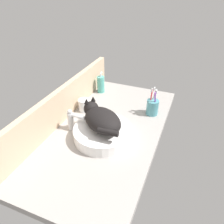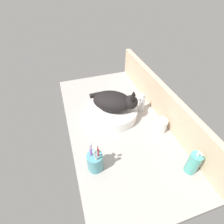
# 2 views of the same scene
# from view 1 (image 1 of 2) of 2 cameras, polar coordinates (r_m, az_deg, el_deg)

# --- Properties ---
(ground_plane) EXTENTS (1.23, 0.64, 0.04)m
(ground_plane) POSITION_cam_1_polar(r_m,az_deg,el_deg) (1.34, -1.48, -5.10)
(ground_plane) COLOR #9E9993
(backsplash_panel) EXTENTS (1.23, 0.04, 0.21)m
(backsplash_panel) POSITION_cam_1_polar(r_m,az_deg,el_deg) (1.40, -12.90, 1.98)
(backsplash_panel) COLOR #CCAD8C
(backsplash_panel) RESTS_ON ground_plane
(sink_basin) EXTENTS (0.34, 0.34, 0.07)m
(sink_basin) POSITION_cam_1_polar(r_m,az_deg,el_deg) (1.25, -2.38, -5.49)
(sink_basin) COLOR white
(sink_basin) RESTS_ON ground_plane
(cat) EXTENTS (0.28, 0.30, 0.14)m
(cat) POSITION_cam_1_polar(r_m,az_deg,el_deg) (1.20, -2.87, -1.80)
(cat) COLOR black
(cat) RESTS_ON sink_basin
(faucet) EXTENTS (0.04, 0.12, 0.14)m
(faucet) POSITION_cam_1_polar(r_m,az_deg,el_deg) (1.31, -10.37, -1.82)
(faucet) COLOR silver
(faucet) RESTS_ON ground_plane
(soap_dispenser) EXTENTS (0.06, 0.06, 0.16)m
(soap_dispenser) POSITION_cam_1_polar(r_m,az_deg,el_deg) (1.71, -2.94, 7.26)
(soap_dispenser) COLOR teal
(soap_dispenser) RESTS_ON ground_plane
(toothbrush_cup) EXTENTS (0.08, 0.08, 0.19)m
(toothbrush_cup) POSITION_cam_1_polar(r_m,az_deg,el_deg) (1.46, 10.52, 1.34)
(toothbrush_cup) COLOR teal
(toothbrush_cup) RESTS_ON ground_plane
(water_glass) EXTENTS (0.08, 0.08, 0.08)m
(water_glass) POSITION_cam_1_polar(r_m,az_deg,el_deg) (1.50, -7.28, 1.63)
(water_glass) COLOR white
(water_glass) RESTS_ON ground_plane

